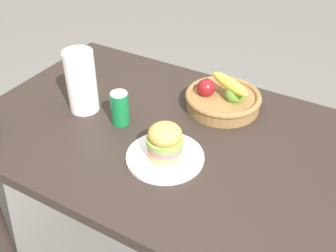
# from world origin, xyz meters

# --- Properties ---
(dining_table) EXTENTS (1.40, 0.90, 0.75)m
(dining_table) POSITION_xyz_m (0.00, 0.00, 0.65)
(dining_table) COLOR #2D231E
(dining_table) RESTS_ON ground_plane
(plate) EXTENTS (0.26, 0.26, 0.01)m
(plate) POSITION_xyz_m (0.07, -0.13, 0.76)
(plate) COLOR white
(plate) RESTS_ON dining_table
(sandwich) EXTENTS (0.12, 0.12, 0.12)m
(sandwich) POSITION_xyz_m (0.07, -0.13, 0.82)
(sandwich) COLOR #DBAD60
(sandwich) RESTS_ON plate
(soda_can) EXTENTS (0.07, 0.07, 0.13)m
(soda_can) POSITION_xyz_m (-0.17, -0.03, 0.81)
(soda_can) COLOR #147238
(soda_can) RESTS_ON dining_table
(fruit_basket) EXTENTS (0.29, 0.29, 0.13)m
(fruit_basket) POSITION_xyz_m (0.11, 0.24, 0.79)
(fruit_basket) COLOR olive
(fruit_basket) RESTS_ON dining_table
(paper_towel_roll) EXTENTS (0.11, 0.11, 0.24)m
(paper_towel_roll) POSITION_xyz_m (-0.35, -0.03, 0.87)
(paper_towel_roll) COLOR white
(paper_towel_roll) RESTS_ON dining_table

